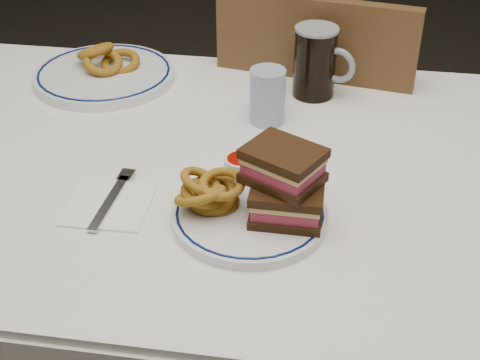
# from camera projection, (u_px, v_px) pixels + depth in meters

# --- Properties ---
(dining_table) EXTENTS (1.27, 0.87, 0.75)m
(dining_table) POSITION_uv_depth(u_px,v_px,m) (201.00, 207.00, 1.23)
(dining_table) COLOR white
(dining_table) RESTS_ON floor
(chair_far) EXTENTS (0.49, 0.49, 0.92)m
(chair_far) POSITION_uv_depth(u_px,v_px,m) (317.00, 148.00, 1.67)
(chair_far) COLOR #412715
(chair_far) RESTS_ON floor
(main_plate) EXTENTS (0.24, 0.24, 0.02)m
(main_plate) POSITION_uv_depth(u_px,v_px,m) (250.00, 214.00, 1.02)
(main_plate) COLOR silver
(main_plate) RESTS_ON dining_table
(reuben_sandwich) EXTENTS (0.13, 0.13, 0.11)m
(reuben_sandwich) POSITION_uv_depth(u_px,v_px,m) (285.00, 184.00, 0.98)
(reuben_sandwich) COLOR black
(reuben_sandwich) RESTS_ON main_plate
(onion_rings_main) EXTENTS (0.11, 0.11, 0.08)m
(onion_rings_main) POSITION_uv_depth(u_px,v_px,m) (209.00, 192.00, 1.01)
(onion_rings_main) COLOR brown
(onion_rings_main) RESTS_ON main_plate
(ketchup_ramekin) EXTENTS (0.05, 0.05, 0.03)m
(ketchup_ramekin) POSITION_uv_depth(u_px,v_px,m) (240.00, 165.00, 1.09)
(ketchup_ramekin) COLOR white
(ketchup_ramekin) RESTS_ON main_plate
(beer_mug) EXTENTS (0.13, 0.09, 0.14)m
(beer_mug) POSITION_uv_depth(u_px,v_px,m) (316.00, 62.00, 1.33)
(beer_mug) COLOR black
(beer_mug) RESTS_ON dining_table
(water_glass) EXTENTS (0.07, 0.07, 0.11)m
(water_glass) POSITION_uv_depth(u_px,v_px,m) (267.00, 96.00, 1.25)
(water_glass) COLOR #8FA1B9
(water_glass) RESTS_ON dining_table
(far_plate) EXTENTS (0.30, 0.30, 0.02)m
(far_plate) POSITION_uv_depth(u_px,v_px,m) (104.00, 75.00, 1.42)
(far_plate) COLOR silver
(far_plate) RESTS_ON dining_table
(onion_rings_far) EXTENTS (0.14, 0.11, 0.07)m
(onion_rings_far) POSITION_uv_depth(u_px,v_px,m) (107.00, 58.00, 1.43)
(onion_rings_far) COLOR brown
(onion_rings_far) RESTS_ON far_plate
(napkin_fork) EXTENTS (0.13, 0.17, 0.01)m
(napkin_fork) POSITION_uv_depth(u_px,v_px,m) (110.00, 203.00, 1.06)
(napkin_fork) COLOR white
(napkin_fork) RESTS_ON dining_table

